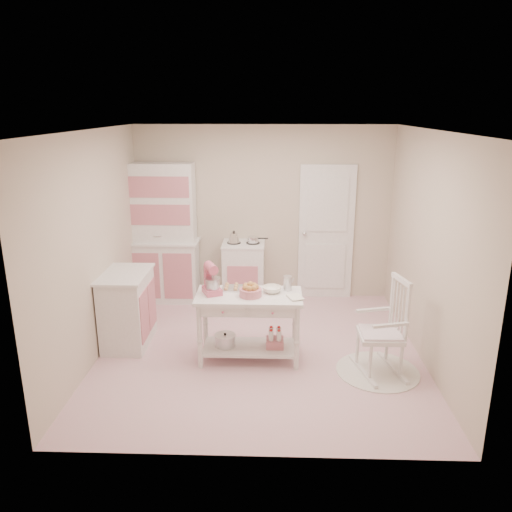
% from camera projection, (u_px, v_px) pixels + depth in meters
% --- Properties ---
extents(room_shell, '(3.84, 3.84, 2.62)m').
position_uv_depth(room_shell, '(260.00, 218.00, 5.57)').
color(room_shell, pink).
rests_on(room_shell, ground).
extents(door, '(0.82, 0.05, 2.04)m').
position_uv_depth(door, '(326.00, 233.00, 7.51)').
color(door, white).
rests_on(door, ground).
extents(hutch, '(1.06, 0.50, 2.08)m').
position_uv_depth(hutch, '(163.00, 233.00, 7.38)').
color(hutch, white).
rests_on(hutch, ground).
extents(stove, '(0.62, 0.57, 0.92)m').
position_uv_depth(stove, '(244.00, 273.00, 7.46)').
color(stove, white).
rests_on(stove, ground).
extents(base_cabinet, '(0.54, 0.84, 0.92)m').
position_uv_depth(base_cabinet, '(128.00, 309.00, 6.12)').
color(base_cabinet, white).
rests_on(base_cabinet, ground).
extents(lace_rug, '(0.92, 0.92, 0.01)m').
position_uv_depth(lace_rug, '(377.00, 371.00, 5.57)').
color(lace_rug, white).
rests_on(lace_rug, ground).
extents(rocking_chair, '(0.64, 0.82, 1.10)m').
position_uv_depth(rocking_chair, '(381.00, 326.00, 5.41)').
color(rocking_chair, white).
rests_on(rocking_chair, ground).
extents(work_table, '(1.20, 0.60, 0.80)m').
position_uv_depth(work_table, '(249.00, 327.00, 5.75)').
color(work_table, white).
rests_on(work_table, ground).
extents(stand_mixer, '(0.30, 0.34, 0.34)m').
position_uv_depth(stand_mixer, '(212.00, 279.00, 5.62)').
color(stand_mixer, '#D45976').
rests_on(stand_mixer, work_table).
extents(cookie_tray, '(0.34, 0.24, 0.02)m').
position_uv_depth(cookie_tray, '(237.00, 288.00, 5.81)').
color(cookie_tray, silver).
rests_on(cookie_tray, work_table).
extents(bread_basket, '(0.25, 0.25, 0.09)m').
position_uv_depth(bread_basket, '(250.00, 292.00, 5.58)').
color(bread_basket, '#C97380').
rests_on(bread_basket, work_table).
extents(mixing_bowl, '(0.22, 0.22, 0.07)m').
position_uv_depth(mixing_bowl, '(272.00, 289.00, 5.70)').
color(mixing_bowl, white).
rests_on(mixing_bowl, work_table).
extents(metal_pitcher, '(0.10, 0.10, 0.17)m').
position_uv_depth(metal_pitcher, '(288.00, 283.00, 5.75)').
color(metal_pitcher, silver).
rests_on(metal_pitcher, work_table).
extents(recipe_book, '(0.21, 0.24, 0.02)m').
position_uv_depth(recipe_book, '(289.00, 298.00, 5.51)').
color(recipe_book, white).
rests_on(recipe_book, work_table).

